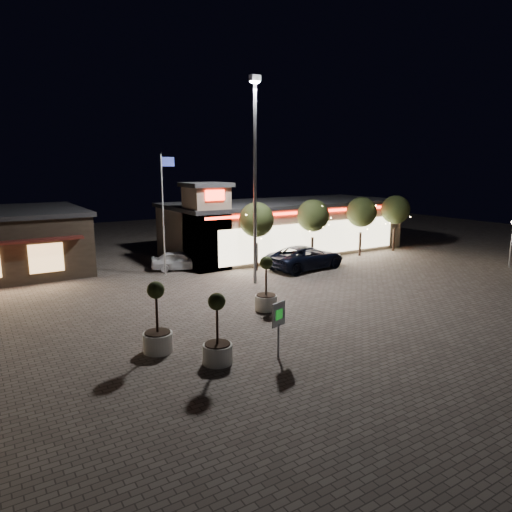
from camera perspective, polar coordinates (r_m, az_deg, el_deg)
ground at (r=21.35m, az=6.83°, el=-8.69°), size 90.00×90.00×0.00m
retail_building at (r=38.77m, az=3.16°, el=3.75°), size 20.40×8.40×6.10m
floodlight_pole at (r=27.77m, az=-0.12°, el=10.76°), size 0.60×0.40×12.38m
flagpole at (r=30.62m, az=-11.42°, el=6.32°), size 0.95×0.10×8.00m
string_tree_a at (r=31.59m, az=0.07°, el=4.53°), size 2.42×2.42×4.79m
string_tree_b at (r=34.50m, az=7.14°, el=5.01°), size 2.42×2.42×4.79m
string_tree_c at (r=37.85m, az=13.04°, el=5.35°), size 2.42×2.42×4.79m
string_tree_d at (r=40.77m, az=17.04°, el=5.55°), size 2.42×2.42×4.79m
pickup_truck at (r=32.67m, az=6.22°, el=-0.16°), size 6.26×3.37×1.67m
white_sedan at (r=32.63m, az=-9.51°, el=-0.54°), size 4.29×2.89×1.36m
planter_left at (r=18.57m, az=-12.21°, el=-9.07°), size 1.17×1.17×2.87m
planter_mid at (r=17.23m, az=-4.84°, el=-10.65°), size 1.11×1.11×2.72m
planter_right at (r=23.25m, az=1.26°, el=-4.71°), size 1.14×1.14×2.80m
valet_sign at (r=17.49m, az=2.83°, el=-7.86°), size 0.71×0.28×2.19m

